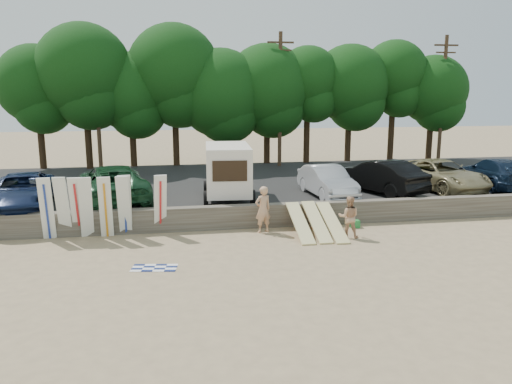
% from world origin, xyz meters
% --- Properties ---
extents(ground, '(120.00, 120.00, 0.00)m').
position_xyz_m(ground, '(0.00, 0.00, 0.00)').
color(ground, tan).
rests_on(ground, ground).
extents(seawall, '(44.00, 0.50, 1.00)m').
position_xyz_m(seawall, '(0.00, 3.00, 0.50)').
color(seawall, '#6B6356').
rests_on(seawall, ground).
extents(parking_lot, '(44.00, 14.50, 0.70)m').
position_xyz_m(parking_lot, '(0.00, 10.50, 0.35)').
color(parking_lot, '#282828').
rests_on(parking_lot, ground).
extents(treeline, '(32.95, 6.80, 9.64)m').
position_xyz_m(treeline, '(-1.39, 17.45, 6.40)').
color(treeline, '#382616').
rests_on(treeline, parking_lot).
extents(utility_poles, '(25.80, 0.26, 9.00)m').
position_xyz_m(utility_poles, '(2.00, 16.00, 5.43)').
color(utility_poles, '#473321').
rests_on(utility_poles, parking_lot).
extents(box_trailer, '(2.57, 4.23, 2.59)m').
position_xyz_m(box_trailer, '(-2.82, 5.79, 2.15)').
color(box_trailer, silver).
rests_on(box_trailer, parking_lot).
extents(car_0, '(3.30, 5.80, 1.52)m').
position_xyz_m(car_0, '(-11.99, 5.41, 1.46)').
color(car_0, '#121E3F').
rests_on(car_0, parking_lot).
extents(car_1, '(4.00, 6.66, 1.73)m').
position_xyz_m(car_1, '(-8.20, 6.13, 1.56)').
color(car_1, '#153A20').
rests_on(car_1, parking_lot).
extents(car_2, '(1.93, 4.66, 1.50)m').
position_xyz_m(car_2, '(2.07, 5.56, 1.45)').
color(car_2, '#ADADB2').
rests_on(car_2, parking_lot).
extents(car_3, '(3.61, 5.41, 1.69)m').
position_xyz_m(car_3, '(5.04, 6.04, 1.54)').
color(car_3, black).
rests_on(car_3, parking_lot).
extents(car_4, '(3.74, 6.07, 1.57)m').
position_xyz_m(car_4, '(8.45, 6.14, 1.48)').
color(car_4, '#8B7F58').
rests_on(car_4, parking_lot).
extents(car_5, '(2.85, 5.73, 1.60)m').
position_xyz_m(car_5, '(11.67, 6.05, 1.50)').
color(car_5, black).
rests_on(car_5, parking_lot).
extents(surfboard_upright_0, '(0.54, 0.62, 2.56)m').
position_xyz_m(surfboard_upright_0, '(-10.38, 2.50, 1.28)').
color(surfboard_upright_0, white).
rests_on(surfboard_upright_0, ground).
extents(surfboard_upright_1, '(0.55, 0.66, 2.55)m').
position_xyz_m(surfboard_upright_1, '(-9.79, 2.61, 1.28)').
color(surfboard_upright_1, white).
rests_on(surfboard_upright_1, ground).
extents(surfboard_upright_2, '(0.50, 0.73, 2.53)m').
position_xyz_m(surfboard_upright_2, '(-9.25, 2.61, 1.26)').
color(surfboard_upright_2, white).
rests_on(surfboard_upright_2, ground).
extents(surfboard_upright_3, '(0.59, 0.75, 2.54)m').
position_xyz_m(surfboard_upright_3, '(-8.89, 2.48, 1.27)').
color(surfboard_upright_3, white).
rests_on(surfboard_upright_3, ground).
extents(surfboard_upright_4, '(0.54, 0.67, 2.55)m').
position_xyz_m(surfboard_upright_4, '(-8.13, 2.38, 1.27)').
color(surfboard_upright_4, white).
rests_on(surfboard_upright_4, ground).
extents(surfboard_upright_5, '(0.52, 0.71, 2.54)m').
position_xyz_m(surfboard_upright_5, '(-7.43, 2.52, 1.27)').
color(surfboard_upright_5, white).
rests_on(surfboard_upright_5, ground).
extents(surfboard_upright_6, '(0.57, 0.64, 2.56)m').
position_xyz_m(surfboard_upright_6, '(-7.39, 2.57, 1.28)').
color(surfboard_upright_6, white).
rests_on(surfboard_upright_6, ground).
extents(surfboard_upright_7, '(0.60, 0.78, 2.53)m').
position_xyz_m(surfboard_upright_7, '(-5.99, 2.60, 1.27)').
color(surfboard_upright_7, white).
rests_on(surfboard_upright_7, ground).
extents(surfboard_low_0, '(0.56, 2.85, 1.08)m').
position_xyz_m(surfboard_low_0, '(-0.39, 1.43, 0.54)').
color(surfboard_low_0, beige).
rests_on(surfboard_low_0, ground).
extents(surfboard_low_1, '(0.56, 2.84, 1.10)m').
position_xyz_m(surfboard_low_1, '(0.32, 1.45, 0.55)').
color(surfboard_low_1, beige).
rests_on(surfboard_low_1, ground).
extents(surfboard_low_2, '(0.56, 2.85, 1.06)m').
position_xyz_m(surfboard_low_2, '(0.95, 1.33, 0.53)').
color(surfboard_low_2, beige).
rests_on(surfboard_low_2, ground).
extents(beachgoer_a, '(0.83, 0.67, 1.96)m').
position_xyz_m(beachgoer_a, '(-1.80, 2.13, 0.98)').
color(beachgoer_a, tan).
rests_on(beachgoer_a, ground).
extents(beachgoer_b, '(0.98, 0.86, 1.69)m').
position_xyz_m(beachgoer_b, '(1.46, 0.82, 0.85)').
color(beachgoer_b, tan).
rests_on(beachgoer_b, ground).
extents(cooler, '(0.38, 0.30, 0.32)m').
position_xyz_m(cooler, '(2.27, 2.18, 0.16)').
color(cooler, '#258939').
rests_on(cooler, ground).
extents(gear_bag, '(0.36, 0.32, 0.22)m').
position_xyz_m(gear_bag, '(0.55, 2.33, 0.11)').
color(gear_bag, '#F2551C').
rests_on(gear_bag, ground).
extents(beach_towel, '(1.72, 1.72, 0.00)m').
position_xyz_m(beach_towel, '(-6.18, -1.49, 0.01)').
color(beach_towel, white).
rests_on(beach_towel, ground).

